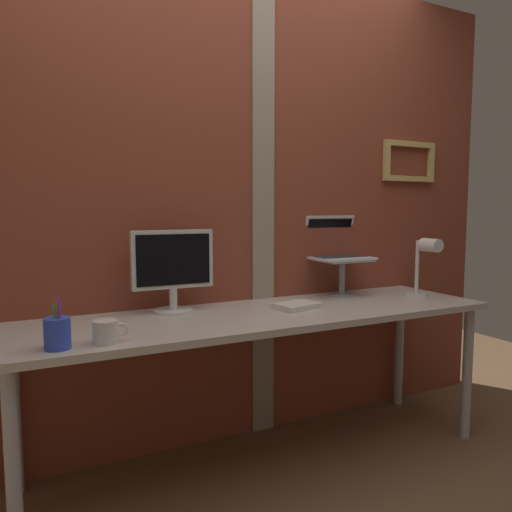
# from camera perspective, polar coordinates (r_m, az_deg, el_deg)

# --- Properties ---
(ground_plane) EXTENTS (6.00, 6.00, 0.00)m
(ground_plane) POSITION_cam_1_polar(r_m,az_deg,el_deg) (2.35, 0.69, -24.79)
(ground_plane) COLOR brown
(brick_wall_back) EXTENTS (3.47, 0.16, 2.43)m
(brick_wall_back) POSITION_cam_1_polar(r_m,az_deg,el_deg) (2.46, -4.25, 6.10)
(brick_wall_back) COLOR brown
(brick_wall_back) RESTS_ON ground_plane
(desk) EXTENTS (2.22, 0.61, 0.72)m
(desk) POSITION_cam_1_polar(r_m,az_deg,el_deg) (2.22, 1.16, -8.39)
(desk) COLOR beige
(desk) RESTS_ON ground_plane
(monitor) EXTENTS (0.38, 0.18, 0.38)m
(monitor) POSITION_cam_1_polar(r_m,az_deg,el_deg) (2.20, -9.91, -1.07)
(monitor) COLOR silver
(monitor) RESTS_ON desk
(laptop_stand) EXTENTS (0.28, 0.22, 0.20)m
(laptop_stand) POSITION_cam_1_polar(r_m,az_deg,el_deg) (2.64, 10.23, -1.78)
(laptop_stand) COLOR gray
(laptop_stand) RESTS_ON desk
(laptop) EXTENTS (0.32, 0.28, 0.23)m
(laptop) POSITION_cam_1_polar(r_m,az_deg,el_deg) (2.69, 9.35, 1.17)
(laptop) COLOR white
(laptop) RESTS_ON laptop_stand
(desk_lamp) EXTENTS (0.12, 0.20, 0.32)m
(desk_lamp) POSITION_cam_1_polar(r_m,az_deg,el_deg) (2.69, 19.52, -0.59)
(desk_lamp) COLOR white
(desk_lamp) RESTS_ON desk
(pen_cup) EXTENTS (0.09, 0.09, 0.18)m
(pen_cup) POSITION_cam_1_polar(r_m,az_deg,el_deg) (1.76, -22.63, -8.48)
(pen_cup) COLOR blue
(pen_cup) RESTS_ON desk
(coffee_mug) EXTENTS (0.12, 0.09, 0.08)m
(coffee_mug) POSITION_cam_1_polar(r_m,az_deg,el_deg) (1.78, -17.44, -8.61)
(coffee_mug) COLOR silver
(coffee_mug) RESTS_ON desk
(paper_clutter_stack) EXTENTS (0.23, 0.18, 0.03)m
(paper_clutter_stack) POSITION_cam_1_polar(r_m,az_deg,el_deg) (2.28, 4.90, -5.95)
(paper_clutter_stack) COLOR silver
(paper_clutter_stack) RESTS_ON desk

